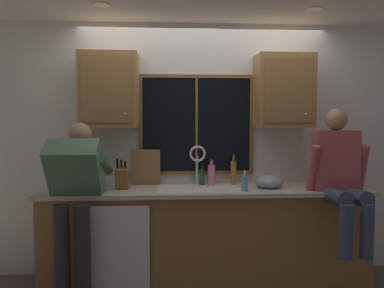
{
  "coord_description": "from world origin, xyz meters",
  "views": [
    {
      "loc": [
        -0.39,
        -4.02,
        1.58
      ],
      "look_at": [
        -0.14,
        -0.3,
        1.35
      ],
      "focal_mm": 36.84,
      "sensor_mm": 36.0,
      "label": 1
    }
  ],
  "objects_px": {
    "soap_dispenser": "(245,183)",
    "bottle_green_glass": "(211,174)",
    "bottle_amber_small": "(202,177)",
    "person_standing": "(75,192)",
    "person_sitting_on_counter": "(340,172)",
    "knife_block": "(122,178)",
    "cutting_board": "(146,167)",
    "bottle_tall_clear": "(233,172)",
    "mixing_bowl": "(269,182)"
  },
  "relations": [
    {
      "from": "cutting_board",
      "to": "soap_dispenser",
      "type": "relative_size",
      "value": 1.91
    },
    {
      "from": "cutting_board",
      "to": "knife_block",
      "type": "bearing_deg",
      "value": -135.26
    },
    {
      "from": "mixing_bowl",
      "to": "soap_dispenser",
      "type": "relative_size",
      "value": 1.38
    },
    {
      "from": "person_sitting_on_counter",
      "to": "soap_dispenser",
      "type": "height_order",
      "value": "person_sitting_on_counter"
    },
    {
      "from": "soap_dispenser",
      "to": "mixing_bowl",
      "type": "bearing_deg",
      "value": 30.36
    },
    {
      "from": "soap_dispenser",
      "to": "bottle_tall_clear",
      "type": "relative_size",
      "value": 0.62
    },
    {
      "from": "person_sitting_on_counter",
      "to": "soap_dispenser",
      "type": "relative_size",
      "value": 6.53
    },
    {
      "from": "bottle_green_glass",
      "to": "bottle_amber_small",
      "type": "bearing_deg",
      "value": 158.56
    },
    {
      "from": "soap_dispenser",
      "to": "knife_block",
      "type": "bearing_deg",
      "value": 171.48
    },
    {
      "from": "knife_block",
      "to": "bottle_tall_clear",
      "type": "distance_m",
      "value": 1.12
    },
    {
      "from": "person_sitting_on_counter",
      "to": "cutting_board",
      "type": "distance_m",
      "value": 1.84
    },
    {
      "from": "knife_block",
      "to": "mixing_bowl",
      "type": "bearing_deg",
      "value": -0.5
    },
    {
      "from": "mixing_bowl",
      "to": "bottle_amber_small",
      "type": "height_order",
      "value": "bottle_amber_small"
    },
    {
      "from": "knife_block",
      "to": "bottle_green_glass",
      "type": "relative_size",
      "value": 1.2
    },
    {
      "from": "soap_dispenser",
      "to": "bottle_green_glass",
      "type": "relative_size",
      "value": 0.72
    },
    {
      "from": "person_standing",
      "to": "person_sitting_on_counter",
      "type": "relative_size",
      "value": 1.23
    },
    {
      "from": "knife_block",
      "to": "bottle_green_glass",
      "type": "xyz_separation_m",
      "value": [
        0.87,
        0.17,
        0.0
      ]
    },
    {
      "from": "person_standing",
      "to": "bottle_tall_clear",
      "type": "height_order",
      "value": "person_standing"
    },
    {
      "from": "cutting_board",
      "to": "soap_dispenser",
      "type": "height_order",
      "value": "cutting_board"
    },
    {
      "from": "cutting_board",
      "to": "soap_dispenser",
      "type": "distance_m",
      "value": 1.01
    },
    {
      "from": "knife_block",
      "to": "cutting_board",
      "type": "distance_m",
      "value": 0.31
    },
    {
      "from": "bottle_green_glass",
      "to": "bottle_tall_clear",
      "type": "height_order",
      "value": "bottle_tall_clear"
    },
    {
      "from": "bottle_tall_clear",
      "to": "mixing_bowl",
      "type": "bearing_deg",
      "value": -35.49
    },
    {
      "from": "person_sitting_on_counter",
      "to": "bottle_amber_small",
      "type": "height_order",
      "value": "person_sitting_on_counter"
    },
    {
      "from": "person_standing",
      "to": "bottle_green_glass",
      "type": "height_order",
      "value": "person_standing"
    },
    {
      "from": "cutting_board",
      "to": "bottle_tall_clear",
      "type": "height_order",
      "value": "cutting_board"
    },
    {
      "from": "knife_block",
      "to": "cutting_board",
      "type": "height_order",
      "value": "cutting_board"
    },
    {
      "from": "person_standing",
      "to": "bottle_green_glass",
      "type": "bearing_deg",
      "value": 21.2
    },
    {
      "from": "mixing_bowl",
      "to": "bottle_tall_clear",
      "type": "bearing_deg",
      "value": 144.51
    },
    {
      "from": "person_sitting_on_counter",
      "to": "bottle_amber_small",
      "type": "bearing_deg",
      "value": 158.65
    },
    {
      "from": "mixing_bowl",
      "to": "soap_dispenser",
      "type": "distance_m",
      "value": 0.31
    },
    {
      "from": "person_sitting_on_counter",
      "to": "knife_block",
      "type": "height_order",
      "value": "person_sitting_on_counter"
    },
    {
      "from": "person_sitting_on_counter",
      "to": "mixing_bowl",
      "type": "bearing_deg",
      "value": 156.13
    },
    {
      "from": "mixing_bowl",
      "to": "bottle_amber_small",
      "type": "distance_m",
      "value": 0.67
    },
    {
      "from": "person_standing",
      "to": "knife_block",
      "type": "relative_size",
      "value": 4.83
    },
    {
      "from": "cutting_board",
      "to": "bottle_amber_small",
      "type": "distance_m",
      "value": 0.57
    },
    {
      "from": "cutting_board",
      "to": "soap_dispenser",
      "type": "xyz_separation_m",
      "value": [
        0.92,
        -0.38,
        -0.11
      ]
    },
    {
      "from": "bottle_green_glass",
      "to": "person_standing",
      "type": "bearing_deg",
      "value": -158.8
    },
    {
      "from": "person_standing",
      "to": "knife_block",
      "type": "distance_m",
      "value": 0.48
    },
    {
      "from": "person_standing",
      "to": "mixing_bowl",
      "type": "relative_size",
      "value": 5.81
    },
    {
      "from": "person_sitting_on_counter",
      "to": "bottle_green_glass",
      "type": "bearing_deg",
      "value": 158.65
    },
    {
      "from": "knife_block",
      "to": "soap_dispenser",
      "type": "distance_m",
      "value": 1.15
    },
    {
      "from": "bottle_green_glass",
      "to": "bottle_amber_small",
      "type": "xyz_separation_m",
      "value": [
        -0.09,
        0.04,
        -0.03
      ]
    },
    {
      "from": "soap_dispenser",
      "to": "bottle_amber_small",
      "type": "distance_m",
      "value": 0.52
    },
    {
      "from": "person_sitting_on_counter",
      "to": "cutting_board",
      "type": "bearing_deg",
      "value": 164.84
    },
    {
      "from": "person_standing",
      "to": "bottle_amber_small",
      "type": "bearing_deg",
      "value": 24.25
    },
    {
      "from": "cutting_board",
      "to": "bottle_tall_clear",
      "type": "distance_m",
      "value": 0.89
    },
    {
      "from": "person_standing",
      "to": "person_sitting_on_counter",
      "type": "distance_m",
      "value": 2.36
    },
    {
      "from": "person_standing",
      "to": "person_sitting_on_counter",
      "type": "height_order",
      "value": "person_sitting_on_counter"
    },
    {
      "from": "bottle_amber_small",
      "to": "bottle_green_glass",
      "type": "bearing_deg",
      "value": -21.44
    }
  ]
}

